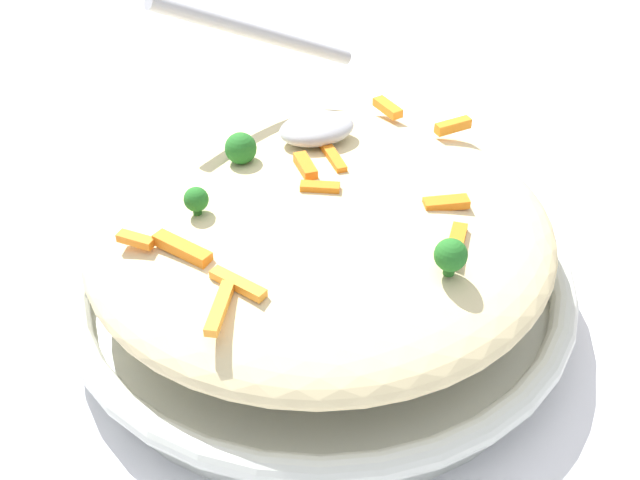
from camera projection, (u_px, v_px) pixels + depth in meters
ground_plane at (320, 308)px, 0.63m from camera, size 2.40×2.40×0.00m
serving_bowl at (320, 284)px, 0.61m from camera, size 0.36×0.36×0.04m
pasta_mound at (320, 231)px, 0.58m from camera, size 0.32×0.32×0.07m
carrot_piece_0 at (300, 168)px, 0.58m from camera, size 0.01×0.03×0.01m
carrot_piece_1 at (220, 308)px, 0.48m from camera, size 0.03×0.04×0.01m
carrot_piece_2 at (388, 108)px, 0.66m from camera, size 0.01×0.03×0.01m
carrot_piece_3 at (321, 183)px, 0.57m from camera, size 0.03×0.02×0.01m
carrot_piece_4 at (333, 157)px, 0.59m from camera, size 0.01×0.04×0.01m
carrot_piece_5 at (456, 243)px, 0.53m from camera, size 0.03×0.04×0.01m
carrot_piece_6 at (238, 284)px, 0.50m from camera, size 0.03×0.04×0.01m
carrot_piece_7 at (136, 241)px, 0.53m from camera, size 0.02×0.02×0.01m
carrot_piece_8 at (182, 249)px, 0.52m from camera, size 0.03×0.04×0.01m
carrot_piece_9 at (446, 203)px, 0.56m from camera, size 0.03×0.02×0.01m
carrot_piece_10 at (453, 126)px, 0.64m from camera, size 0.03×0.01×0.01m
broccoli_floret_0 at (451, 255)px, 0.50m from camera, size 0.02×0.02×0.02m
broccoli_floret_1 at (241, 149)px, 0.59m from camera, size 0.02×0.02×0.02m
broccoli_floret_2 at (196, 200)px, 0.54m from camera, size 0.02×0.02×0.02m
serving_spoon at (292, 89)px, 0.62m from camera, size 0.17×0.12×0.10m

